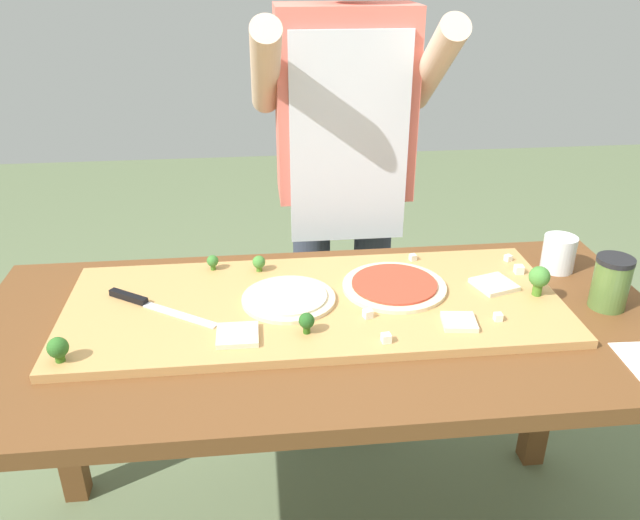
{
  "coord_description": "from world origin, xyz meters",
  "views": [
    {
      "loc": [
        -0.14,
        -1.27,
        1.58
      ],
      "look_at": [
        0.0,
        0.08,
        0.92
      ],
      "focal_mm": 35.71,
      "sensor_mm": 36.0,
      "label": 1
    }
  ],
  "objects_px": {
    "pizza_slice_far_left": "(459,322)",
    "broccoli_floret_center_right": "(213,261)",
    "cheese_crumble_a": "(413,257)",
    "cheese_crumble_f": "(386,338)",
    "broccoli_floret_front_right": "(58,348)",
    "flour_cup": "(558,255)",
    "broccoli_floret_back_mid": "(259,262)",
    "pizza_whole_tomato_red": "(394,286)",
    "sauce_jar": "(611,283)",
    "pizza_slice_far_right": "(494,285)",
    "pizza_whole_cheese_artichoke": "(289,298)",
    "pizza_slice_near_right": "(238,335)",
    "broccoli_floret_front_mid": "(539,278)",
    "prep_table": "(323,360)",
    "cheese_crumble_c": "(508,258)",
    "cheese_crumble_b": "(498,317)",
    "cheese_crumble_e": "(368,314)",
    "broccoli_floret_front_left": "(307,321)",
    "cook_center": "(344,163)",
    "cheese_crumble_d": "(519,269)",
    "chefs_knife": "(147,303)"
  },
  "relations": [
    {
      "from": "broccoli_floret_front_left",
      "to": "cheese_crumble_b",
      "type": "relative_size",
      "value": 2.81
    },
    {
      "from": "cheese_crumble_f",
      "to": "pizza_whole_tomato_red",
      "type": "bearing_deg",
      "value": 73.85
    },
    {
      "from": "pizza_slice_far_left",
      "to": "broccoli_floret_center_right",
      "type": "distance_m",
      "value": 0.66
    },
    {
      "from": "pizza_slice_far_left",
      "to": "pizza_whole_cheese_artichoke",
      "type": "bearing_deg",
      "value": 158.55
    },
    {
      "from": "broccoli_floret_center_right",
      "to": "cheese_crumble_c",
      "type": "relative_size",
      "value": 2.48
    },
    {
      "from": "prep_table",
      "to": "broccoli_floret_front_mid",
      "type": "relative_size",
      "value": 21.55
    },
    {
      "from": "broccoli_floret_center_right",
      "to": "broccoli_floret_front_left",
      "type": "relative_size",
      "value": 0.83
    },
    {
      "from": "pizza_whole_tomato_red",
      "to": "sauce_jar",
      "type": "height_order",
      "value": "sauce_jar"
    },
    {
      "from": "cheese_crumble_c",
      "to": "cheese_crumble_d",
      "type": "bearing_deg",
      "value": -89.79
    },
    {
      "from": "pizza_slice_far_left",
      "to": "broccoli_floret_front_left",
      "type": "bearing_deg",
      "value": 179.85
    },
    {
      "from": "cheese_crumble_b",
      "to": "cheese_crumble_d",
      "type": "height_order",
      "value": "cheese_crumble_d"
    },
    {
      "from": "cheese_crumble_e",
      "to": "cheese_crumble_d",
      "type": "bearing_deg",
      "value": 22.34
    },
    {
      "from": "broccoli_floret_center_right",
      "to": "broccoli_floret_front_right",
      "type": "distance_m",
      "value": 0.49
    },
    {
      "from": "prep_table",
      "to": "cheese_crumble_a",
      "type": "height_order",
      "value": "cheese_crumble_a"
    },
    {
      "from": "cheese_crumble_a",
      "to": "cheese_crumble_f",
      "type": "height_order",
      "value": "cheese_crumble_f"
    },
    {
      "from": "pizza_slice_far_right",
      "to": "cheese_crumble_a",
      "type": "bearing_deg",
      "value": 134.53
    },
    {
      "from": "pizza_slice_far_left",
      "to": "cheese_crumble_c",
      "type": "bearing_deg",
      "value": 52.73
    },
    {
      "from": "sauce_jar",
      "to": "cook_center",
      "type": "height_order",
      "value": "cook_center"
    },
    {
      "from": "chefs_knife",
      "to": "cheese_crumble_a",
      "type": "height_order",
      "value": "same"
    },
    {
      "from": "pizza_slice_far_left",
      "to": "cheese_crumble_a",
      "type": "bearing_deg",
      "value": 94.47
    },
    {
      "from": "pizza_slice_far_right",
      "to": "broccoli_floret_front_right",
      "type": "xyz_separation_m",
      "value": [
        -1.0,
        -0.22,
        0.03
      ]
    },
    {
      "from": "cheese_crumble_b",
      "to": "cheese_crumble_f",
      "type": "distance_m",
      "value": 0.28
    },
    {
      "from": "prep_table",
      "to": "cheese_crumble_e",
      "type": "distance_m",
      "value": 0.18
    },
    {
      "from": "cheese_crumble_a",
      "to": "cheese_crumble_f",
      "type": "bearing_deg",
      "value": -111.43
    },
    {
      "from": "pizza_whole_tomato_red",
      "to": "broccoli_floret_front_right",
      "type": "xyz_separation_m",
      "value": [
        -0.75,
        -0.23,
        0.02
      ]
    },
    {
      "from": "broccoli_floret_center_right",
      "to": "cheese_crumble_d",
      "type": "distance_m",
      "value": 0.8
    },
    {
      "from": "broccoli_floret_front_right",
      "to": "cheese_crumble_f",
      "type": "xyz_separation_m",
      "value": [
        0.68,
        -0.0,
        -0.02
      ]
    },
    {
      "from": "broccoli_floret_front_left",
      "to": "cook_center",
      "type": "height_order",
      "value": "cook_center"
    },
    {
      "from": "broccoli_floret_center_right",
      "to": "cheese_crumble_d",
      "type": "relative_size",
      "value": 1.89
    },
    {
      "from": "broccoli_floret_front_right",
      "to": "broccoli_floret_front_mid",
      "type": "distance_m",
      "value": 1.1
    },
    {
      "from": "broccoli_floret_center_right",
      "to": "broccoli_floret_back_mid",
      "type": "bearing_deg",
      "value": -9.8
    },
    {
      "from": "pizza_slice_far_right",
      "to": "cheese_crumble_c",
      "type": "height_order",
      "value": "cheese_crumble_c"
    },
    {
      "from": "cheese_crumble_a",
      "to": "prep_table",
      "type": "bearing_deg",
      "value": -137.51
    },
    {
      "from": "pizza_whole_cheese_artichoke",
      "to": "broccoli_floret_center_right",
      "type": "bearing_deg",
      "value": 135.15
    },
    {
      "from": "broccoli_floret_front_right",
      "to": "broccoli_floret_back_mid",
      "type": "bearing_deg",
      "value": 41.38
    },
    {
      "from": "pizza_slice_near_right",
      "to": "broccoli_floret_back_mid",
      "type": "height_order",
      "value": "broccoli_floret_back_mid"
    },
    {
      "from": "pizza_whole_tomato_red",
      "to": "sauce_jar",
      "type": "distance_m",
      "value": 0.52
    },
    {
      "from": "broccoli_floret_front_right",
      "to": "flour_cup",
      "type": "xyz_separation_m",
      "value": [
        1.22,
        0.33,
        -0.01
      ]
    },
    {
      "from": "cheese_crumble_f",
      "to": "flour_cup",
      "type": "xyz_separation_m",
      "value": [
        0.54,
        0.33,
        0.01
      ]
    },
    {
      "from": "cheese_crumble_b",
      "to": "cheese_crumble_e",
      "type": "bearing_deg",
      "value": 171.32
    },
    {
      "from": "cheese_crumble_c",
      "to": "sauce_jar",
      "type": "relative_size",
      "value": 0.12
    },
    {
      "from": "broccoli_floret_front_left",
      "to": "cheese_crumble_a",
      "type": "bearing_deg",
      "value": 46.23
    },
    {
      "from": "prep_table",
      "to": "cheese_crumble_c",
      "type": "height_order",
      "value": "cheese_crumble_c"
    },
    {
      "from": "broccoli_floret_back_mid",
      "to": "cheese_crumble_b",
      "type": "height_order",
      "value": "broccoli_floret_back_mid"
    },
    {
      "from": "broccoli_floret_front_right",
      "to": "pizza_slice_near_right",
      "type": "bearing_deg",
      "value": 7.97
    },
    {
      "from": "pizza_slice_near_right",
      "to": "sauce_jar",
      "type": "xyz_separation_m",
      "value": [
        0.89,
        0.08,
        0.04
      ]
    },
    {
      "from": "broccoli_floret_center_right",
      "to": "sauce_jar",
      "type": "distance_m",
      "value": 0.99
    },
    {
      "from": "cheese_crumble_d",
      "to": "sauce_jar",
      "type": "distance_m",
      "value": 0.23
    },
    {
      "from": "cheese_crumble_a",
      "to": "sauce_jar",
      "type": "height_order",
      "value": "sauce_jar"
    },
    {
      "from": "pizza_slice_far_right",
      "to": "pizza_whole_cheese_artichoke",
      "type": "bearing_deg",
      "value": -178.19
    }
  ]
}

